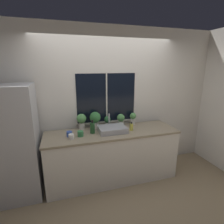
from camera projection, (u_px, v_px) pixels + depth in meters
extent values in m
plane|color=#937F60|center=(118.00, 189.00, 2.96)|extent=(14.00, 14.00, 0.00)
cube|color=silver|center=(106.00, 102.00, 3.28)|extent=(8.00, 0.06, 2.70)
cube|color=black|center=(107.00, 98.00, 3.23)|extent=(1.10, 0.01, 0.89)
cube|color=silver|center=(107.00, 98.00, 3.22)|extent=(0.02, 0.01, 0.89)
cube|color=silver|center=(107.00, 122.00, 3.34)|extent=(1.16, 0.04, 0.03)
cube|color=silver|center=(179.00, 92.00, 4.60)|extent=(0.06, 7.00, 2.70)
cube|color=white|center=(112.00, 156.00, 3.15)|extent=(2.27, 0.66, 0.88)
cube|color=gray|center=(112.00, 132.00, 3.03)|extent=(2.29, 0.68, 0.03)
cube|color=#B7B7BC|center=(13.00, 144.00, 2.60)|extent=(0.72, 0.61, 1.76)
cube|color=#ADADB2|center=(112.00, 129.00, 3.00)|extent=(0.47, 0.35, 0.09)
cylinder|color=#B7B7BC|center=(109.00, 127.00, 3.20)|extent=(0.04, 0.04, 0.03)
cylinder|color=#B7B7BC|center=(109.00, 120.00, 3.17)|extent=(0.02, 0.02, 0.24)
cylinder|color=silver|center=(82.00, 126.00, 3.12)|extent=(0.10, 0.10, 0.12)
sphere|color=#569951|center=(81.00, 118.00, 3.08)|extent=(0.17, 0.17, 0.17)
cylinder|color=silver|center=(95.00, 125.00, 3.19)|extent=(0.12, 0.12, 0.11)
sphere|color=#387A3D|center=(95.00, 117.00, 3.15)|extent=(0.20, 0.20, 0.20)
cylinder|color=silver|center=(107.00, 125.00, 3.25)|extent=(0.10, 0.10, 0.08)
sphere|color=#2D6638|center=(107.00, 119.00, 3.23)|extent=(0.12, 0.12, 0.12)
cylinder|color=silver|center=(121.00, 123.00, 3.32)|extent=(0.12, 0.12, 0.08)
sphere|color=#569951|center=(121.00, 118.00, 3.29)|extent=(0.14, 0.14, 0.14)
cylinder|color=silver|center=(133.00, 122.00, 3.39)|extent=(0.10, 0.10, 0.11)
sphere|color=#569951|center=(133.00, 116.00, 3.36)|extent=(0.12, 0.12, 0.12)
cylinder|color=#DBD14C|center=(131.00, 127.00, 3.07)|extent=(0.06, 0.06, 0.12)
cylinder|color=black|center=(131.00, 123.00, 3.05)|extent=(0.03, 0.03, 0.03)
cylinder|color=#235128|center=(93.00, 128.00, 2.93)|extent=(0.08, 0.08, 0.18)
cylinder|color=black|center=(92.00, 122.00, 2.90)|extent=(0.04, 0.04, 0.05)
cylinder|color=#3351AD|center=(69.00, 134.00, 2.80)|extent=(0.09, 0.09, 0.08)
cylinder|color=white|center=(71.00, 137.00, 2.70)|extent=(0.08, 0.08, 0.08)
cylinder|color=#38844C|center=(80.00, 134.00, 2.81)|extent=(0.10, 0.10, 0.09)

